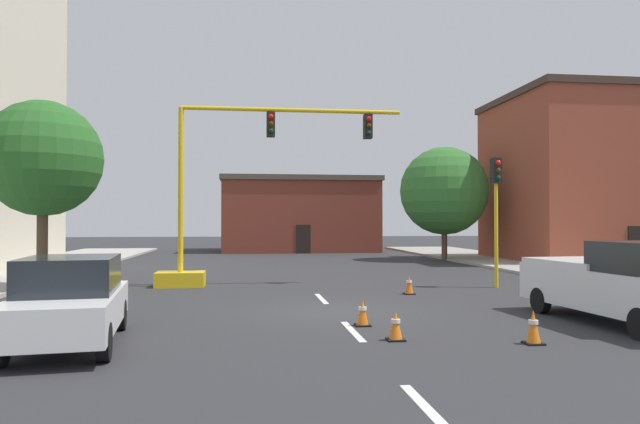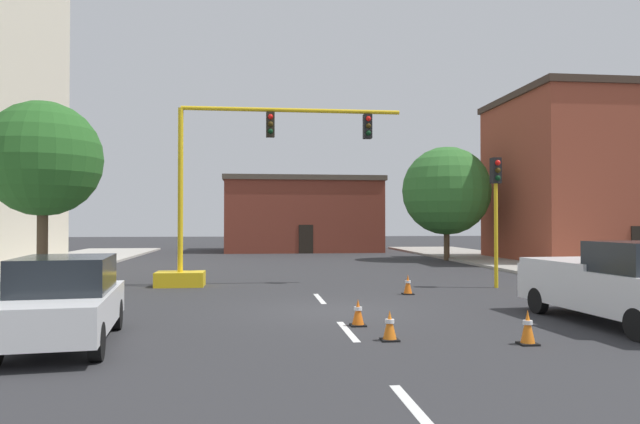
# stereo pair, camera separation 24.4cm
# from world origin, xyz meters

# --- Properties ---
(ground_plane) EXTENTS (160.00, 160.00, 0.00)m
(ground_plane) POSITION_xyz_m (0.00, 0.00, 0.00)
(ground_plane) COLOR #2D2D30
(sidewalk_right) EXTENTS (6.00, 56.00, 0.14)m
(sidewalk_right) POSITION_xyz_m (13.10, 8.00, 0.07)
(sidewalk_right) COLOR #9E998E
(sidewalk_right) RESTS_ON ground_plane
(lane_stripe_seg_1) EXTENTS (0.16, 2.40, 0.01)m
(lane_stripe_seg_1) POSITION_xyz_m (0.00, -8.50, 0.00)
(lane_stripe_seg_1) COLOR silver
(lane_stripe_seg_1) RESTS_ON ground_plane
(lane_stripe_seg_2) EXTENTS (0.16, 2.40, 0.01)m
(lane_stripe_seg_2) POSITION_xyz_m (0.00, -3.00, 0.00)
(lane_stripe_seg_2) COLOR silver
(lane_stripe_seg_2) RESTS_ON ground_plane
(lane_stripe_seg_3) EXTENTS (0.16, 2.40, 0.01)m
(lane_stripe_seg_3) POSITION_xyz_m (0.00, 2.50, 0.00)
(lane_stripe_seg_3) COLOR silver
(lane_stripe_seg_3) RESTS_ON ground_plane
(building_brick_center) EXTENTS (12.71, 9.02, 6.06)m
(building_brick_center) POSITION_xyz_m (1.92, 32.87, 3.04)
(building_brick_center) COLOR brown
(building_brick_center) RESTS_ON ground_plane
(building_row_right) EXTENTS (10.35, 9.90, 10.27)m
(building_row_right) POSITION_xyz_m (18.57, 18.01, 5.14)
(building_row_right) COLOR brown
(building_row_right) RESTS_ON ground_plane
(traffic_signal_gantry) EXTENTS (9.35, 1.20, 6.83)m
(traffic_signal_gantry) POSITION_xyz_m (-3.61, 6.57, 2.26)
(traffic_signal_gantry) COLOR yellow
(traffic_signal_gantry) RESTS_ON ground_plane
(traffic_light_pole_right) EXTENTS (0.32, 0.47, 4.80)m
(traffic_light_pole_right) POSITION_xyz_m (6.82, 4.74, 3.53)
(traffic_light_pole_right) COLOR yellow
(traffic_light_pole_right) RESTS_ON ground_plane
(tree_right_far) EXTENTS (5.56, 5.56, 7.17)m
(tree_right_far) POSITION_xyz_m (10.04, 19.68, 4.38)
(tree_right_far) COLOR brown
(tree_right_far) RESTS_ON ground_plane
(tree_left_near) EXTENTS (3.96, 3.96, 6.59)m
(tree_left_near) POSITION_xyz_m (-9.28, 5.10, 4.59)
(tree_left_near) COLOR brown
(tree_left_near) RESTS_ON ground_plane
(pickup_truck_white) EXTENTS (2.39, 5.53, 1.99)m
(pickup_truck_white) POSITION_xyz_m (6.47, -2.95, 0.97)
(pickup_truck_white) COLOR white
(pickup_truck_white) RESTS_ON ground_plane
(sedan_white_near_left) EXTENTS (2.36, 4.69, 1.74)m
(sedan_white_near_left) POSITION_xyz_m (-5.80, -3.78, 0.89)
(sedan_white_near_left) COLOR white
(sedan_white_near_left) RESTS_ON ground_plane
(traffic_cone_roadside_a) EXTENTS (0.36, 0.36, 0.66)m
(traffic_cone_roadside_a) POSITION_xyz_m (3.06, 3.23, 0.32)
(traffic_cone_roadside_a) COLOR black
(traffic_cone_roadside_a) RESTS_ON ground_plane
(traffic_cone_roadside_b) EXTENTS (0.36, 0.36, 0.63)m
(traffic_cone_roadside_b) POSITION_xyz_m (0.35, -2.38, 0.31)
(traffic_cone_roadside_b) COLOR black
(traffic_cone_roadside_b) RESTS_ON ground_plane
(traffic_cone_roadside_c) EXTENTS (0.36, 0.36, 0.69)m
(traffic_cone_roadside_c) POSITION_xyz_m (3.32, -4.80, 0.34)
(traffic_cone_roadside_c) COLOR black
(traffic_cone_roadside_c) RESTS_ON ground_plane
(traffic_cone_roadside_d) EXTENTS (0.36, 0.36, 0.62)m
(traffic_cone_roadside_d) POSITION_xyz_m (0.69, -4.11, 0.30)
(traffic_cone_roadside_d) COLOR black
(traffic_cone_roadside_d) RESTS_ON ground_plane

